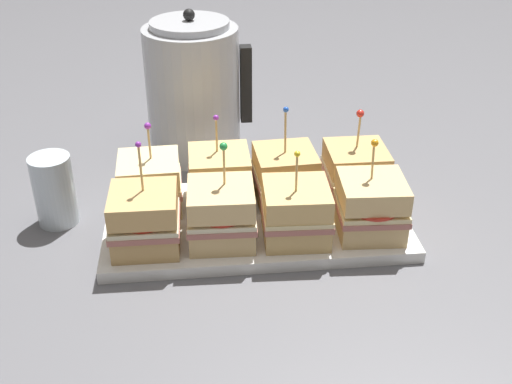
# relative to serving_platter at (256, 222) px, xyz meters

# --- Properties ---
(ground_plane) EXTENTS (6.00, 6.00, 0.00)m
(ground_plane) POSITION_rel_serving_platter_xyz_m (0.00, 0.00, -0.01)
(ground_plane) COLOR slate
(serving_platter) EXTENTS (0.45, 0.23, 0.02)m
(serving_platter) POSITION_rel_serving_platter_xyz_m (0.00, 0.00, 0.00)
(serving_platter) COLOR white
(serving_platter) RESTS_ON ground_plane
(sandwich_front_far_left) EXTENTS (0.10, 0.10, 0.16)m
(sandwich_front_far_left) POSITION_rel_serving_platter_xyz_m (-0.16, -0.06, 0.05)
(sandwich_front_far_left) COLOR tan
(sandwich_front_far_left) RESTS_ON serving_platter
(sandwich_front_center_left) EXTENTS (0.10, 0.10, 0.15)m
(sandwich_front_center_left) POSITION_rel_serving_platter_xyz_m (-0.05, -0.05, 0.05)
(sandwich_front_center_left) COLOR #DBB77A
(sandwich_front_center_left) RESTS_ON serving_platter
(sandwich_front_center_right) EXTENTS (0.10, 0.10, 0.14)m
(sandwich_front_center_right) POSITION_rel_serving_platter_xyz_m (0.05, -0.06, 0.05)
(sandwich_front_center_right) COLOR tan
(sandwich_front_center_right) RESTS_ON serving_platter
(sandwich_front_far_right) EXTENTS (0.10, 0.10, 0.14)m
(sandwich_front_far_right) POSITION_rel_serving_platter_xyz_m (0.16, -0.05, 0.05)
(sandwich_front_far_right) COLOR #DBB77A
(sandwich_front_far_right) RESTS_ON serving_platter
(sandwich_back_far_left) EXTENTS (0.10, 0.10, 0.14)m
(sandwich_back_far_left) POSITION_rel_serving_platter_xyz_m (-0.16, 0.05, 0.05)
(sandwich_back_far_left) COLOR beige
(sandwich_back_far_left) RESTS_ON serving_platter
(sandwich_back_center_left) EXTENTS (0.10, 0.10, 0.14)m
(sandwich_back_center_left) POSITION_rel_serving_platter_xyz_m (-0.05, 0.05, 0.05)
(sandwich_back_center_left) COLOR tan
(sandwich_back_center_left) RESTS_ON serving_platter
(sandwich_back_center_right) EXTENTS (0.10, 0.10, 0.15)m
(sandwich_back_center_right) POSITION_rel_serving_platter_xyz_m (0.05, 0.05, 0.05)
(sandwich_back_center_right) COLOR tan
(sandwich_back_center_right) RESTS_ON serving_platter
(sandwich_back_far_right) EXTENTS (0.10, 0.10, 0.14)m
(sandwich_back_far_right) POSITION_rel_serving_platter_xyz_m (0.16, 0.05, 0.05)
(sandwich_back_far_right) COLOR tan
(sandwich_back_far_right) RESTS_ON serving_platter
(kettle_steel) EXTENTS (0.19, 0.17, 0.26)m
(kettle_steel) POSITION_rel_serving_platter_xyz_m (-0.08, 0.27, 0.11)
(kettle_steel) COLOR #B7BABF
(kettle_steel) RESTS_ON ground_plane
(drinking_glass) EXTENTS (0.06, 0.06, 0.11)m
(drinking_glass) POSITION_rel_serving_platter_xyz_m (-0.30, 0.05, 0.05)
(drinking_glass) COLOR silver
(drinking_glass) RESTS_ON ground_plane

